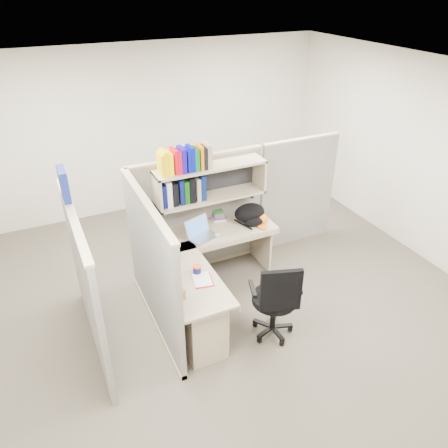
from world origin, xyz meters
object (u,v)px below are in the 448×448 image
desk (205,297)px  backpack (252,215)px  snack_canister (197,269)px  laptop (203,230)px  task_chair (275,311)px

desk → backpack: backpack is taller
backpack → snack_canister: size_ratio=4.45×
backpack → desk: bearing=-141.0°
laptop → backpack: laptop is taller
laptop → task_chair: size_ratio=0.34×
desk → laptop: laptop is taller
backpack → task_chair: task_chair is taller
desk → task_chair: size_ratio=1.69×
laptop → backpack: (0.72, 0.09, -0.00)m
desk → snack_canister: (-0.05, 0.10, 0.34)m
backpack → snack_canister: 1.28m
desk → backpack: size_ratio=4.20×
snack_canister → task_chair: 0.97m
backpack → snack_canister: (-1.05, -0.71, -0.08)m
desk → task_chair: (0.63, -0.45, -0.07)m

